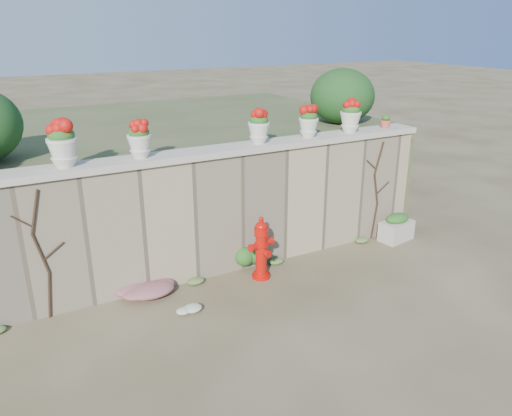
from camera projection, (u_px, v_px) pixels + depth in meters
ground at (269, 321)px, 7.00m from camera, size 80.00×80.00×0.00m
stone_wall at (215, 215)px, 8.14m from camera, size 8.00×0.40×2.00m
wall_cap at (213, 152)px, 7.78m from camera, size 8.10×0.52×0.10m
raised_fill at (155, 168)px, 10.78m from camera, size 9.00×6.00×2.00m
back_shrub_right at (342, 96)px, 10.11m from camera, size 1.30×1.30×1.10m
vine_left at (42, 254)px, 6.77m from camera, size 0.60×0.04×1.91m
vine_right at (376, 190)px, 9.40m from camera, size 0.60×0.04×1.91m
fire_hydrant at (261, 248)px, 8.04m from camera, size 0.46×0.33×1.07m
planter_box at (396, 228)px, 9.57m from camera, size 0.71×0.48×0.54m
green_shrub at (250, 255)px, 8.42m from camera, size 0.56×0.50×0.53m
magenta_clump at (147, 288)px, 7.64m from camera, size 0.99×0.66×0.26m
white_flowers at (188, 308)px, 7.19m from camera, size 0.44×0.35×0.16m
urn_pot_1 at (62, 144)px, 6.67m from camera, size 0.41×0.41×0.64m
urn_pot_2 at (139, 139)px, 7.15m from camera, size 0.35×0.35×0.54m
urn_pot_3 at (259, 127)px, 8.03m from camera, size 0.35×0.35×0.55m
urn_pot_4 at (309, 122)px, 8.46m from camera, size 0.34×0.34×0.53m
urn_pot_5 at (351, 116)px, 8.85m from camera, size 0.38×0.38×0.59m
terracotta_pot at (386, 122)px, 9.29m from camera, size 0.20×0.20×0.24m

